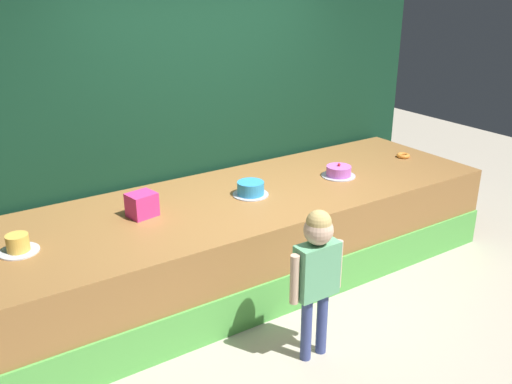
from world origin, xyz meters
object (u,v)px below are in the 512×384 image
Objects in this scene: cake_left at (18,245)px; pink_box at (142,205)px; child_figure at (317,265)px; cake_right at (339,172)px; cake_center at (251,189)px; donut at (403,156)px.

pink_box is at bearing 6.24° from cake_left.
cake_right is at bearing 43.85° from child_figure.
child_figure reaches higher than pink_box.
cake_left is 0.87× the size of cake_center.
donut is 3.74m from cake_left.
cake_right reaches higher than cake_left.
pink_box is at bearing 178.18° from donut.
donut is at bearing 29.74° from child_figure.
donut is 0.43× the size of cake_right.
cake_left is at bearing -179.80° from donut.
donut is at bearing -1.82° from pink_box.
child_figure is 1.24m from cake_center.
cake_center is at bearing -179.66° from donut.
child_figure is 2.01m from cake_left.
pink_box is 0.67× the size of cake_center.
cake_left is (-3.74, -0.01, 0.04)m from donut.
child_figure is 4.15× the size of cake_left.
cake_right is (1.20, 1.15, 0.08)m from child_figure.
donut is at bearing 0.20° from cake_left.
donut is (2.80, -0.09, -0.07)m from pink_box.
pink_box is 0.77× the size of cake_left.
cake_left is at bearing 143.10° from child_figure.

